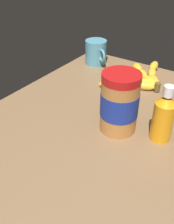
% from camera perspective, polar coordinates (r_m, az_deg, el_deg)
% --- Properties ---
extents(ground_plane, '(0.89, 0.67, 0.04)m').
position_cam_1_polar(ground_plane, '(0.74, 3.31, -3.58)').
color(ground_plane, brown).
extents(banana_bunch, '(0.30, 0.21, 0.04)m').
position_cam_1_polar(banana_bunch, '(0.95, 11.76, 7.60)').
color(banana_bunch, gold).
rests_on(banana_bunch, ground_plane).
extents(peanut_butter_jar, '(0.10, 0.10, 0.17)m').
position_cam_1_polar(peanut_butter_jar, '(0.67, 7.40, 2.14)').
color(peanut_butter_jar, '#B27238').
rests_on(peanut_butter_jar, ground_plane).
extents(honey_bottle, '(0.05, 0.05, 0.15)m').
position_cam_1_polar(honey_bottle, '(0.66, 16.79, -1.08)').
color(honey_bottle, orange).
rests_on(honey_bottle, ground_plane).
extents(coffee_mug, '(0.09, 0.12, 0.10)m').
position_cam_1_polar(coffee_mug, '(1.07, 2.05, 13.28)').
color(coffee_mug, teal).
rests_on(coffee_mug, ground_plane).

